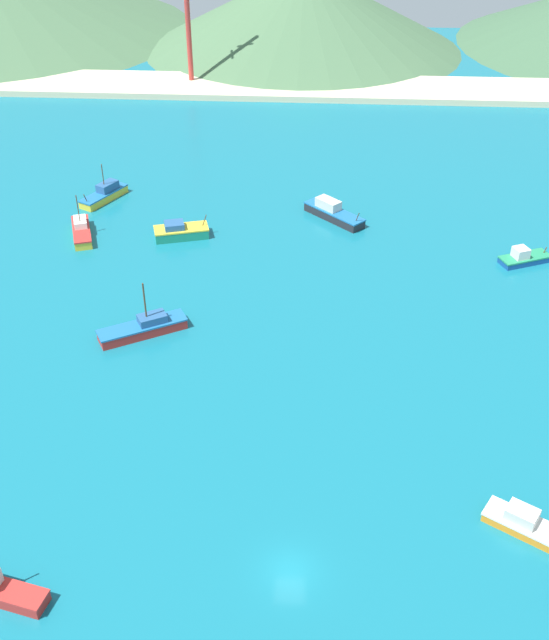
{
  "coord_description": "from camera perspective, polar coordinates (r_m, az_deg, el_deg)",
  "views": [
    {
      "loc": [
        1.09,
        -38.75,
        51.21
      ],
      "look_at": [
        -3.31,
        34.26,
        0.45
      ],
      "focal_mm": 43.21,
      "sensor_mm": 36.0,
      "label": 1
    }
  ],
  "objects": [
    {
      "name": "ground",
      "position": [
        85.89,
        2.04,
        -2.08
      ],
      "size": [
        260.0,
        280.0,
        0.5
      ],
      "color": "#146B7F"
    },
    {
      "name": "fishing_boat_1",
      "position": [
        88.37,
        -9.65,
        -0.56
      ],
      "size": [
        10.07,
        7.16,
        6.61
      ],
      "color": "red",
      "rests_on": "ground"
    },
    {
      "name": "fishing_boat_3",
      "position": [
        107.31,
        -6.98,
        6.54
      ],
      "size": [
        7.91,
        4.85,
        3.05
      ],
      "color": "#198466",
      "rests_on": "ground"
    },
    {
      "name": "fishing_boat_7",
      "position": [
        111.82,
        4.35,
        7.95
      ],
      "size": [
        8.96,
        8.74,
        2.72
      ],
      "color": "#232328",
      "rests_on": "ground"
    },
    {
      "name": "fishing_boat_8",
      "position": [
        105.73,
        17.97,
        4.41
      ],
      "size": [
        7.16,
        4.87,
        2.27
      ],
      "color": "#14478C",
      "rests_on": "ground"
    },
    {
      "name": "fishing_boat_9",
      "position": [
        69.46,
        18.31,
        -14.25
      ],
      "size": [
        7.97,
        6.25,
        2.13
      ],
      "color": "orange",
      "rests_on": "ground"
    },
    {
      "name": "fishing_boat_13",
      "position": [
        110.14,
        -14.11,
        6.44
      ],
      "size": [
        4.81,
        8.56,
        6.06
      ],
      "color": "gold",
      "rests_on": "ground"
    },
    {
      "name": "fishing_boat_14",
      "position": [
        119.81,
        -12.47,
        9.1
      ],
      "size": [
        6.13,
        8.52,
        5.63
      ],
      "color": "gold",
      "rests_on": "ground"
    },
    {
      "name": "beach_strip",
      "position": [
        164.4,
        3.03,
        16.79
      ],
      "size": [
        247.0,
        14.96,
        1.2
      ],
      "primitive_type": "cube",
      "color": "beige",
      "rests_on": "ground"
    },
    {
      "name": "hill_central",
      "position": [
        192.03,
        2.16,
        22.1
      ],
      "size": [
        74.42,
        74.42,
        18.37
      ],
      "color": "#476B47",
      "rests_on": "ground"
    }
  ]
}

